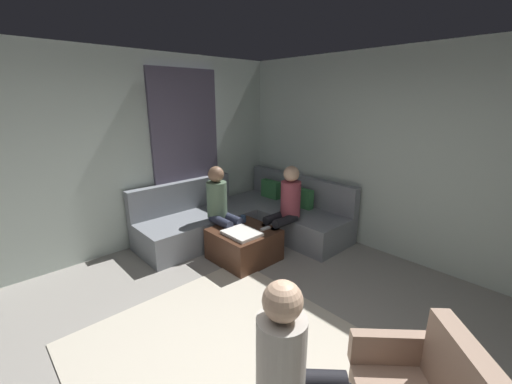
{
  "coord_description": "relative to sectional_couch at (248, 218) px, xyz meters",
  "views": [
    {
      "loc": [
        1.43,
        -1.2,
        2.09
      ],
      "look_at": [
        -1.63,
        1.63,
        0.85
      ],
      "focal_mm": 22.29,
      "sensor_mm": 36.0,
      "label": 1
    }
  ],
  "objects": [
    {
      "name": "coffee_mug",
      "position": [
        0.34,
        -0.39,
        0.19
      ],
      "size": [
        0.08,
        0.08,
        0.1
      ],
      "primitive_type": "cylinder",
      "color": "#334C72",
      "rests_on": "ottoman"
    },
    {
      "name": "sectional_couch",
      "position": [
        0.0,
        0.0,
        0.0
      ],
      "size": [
        2.1,
        2.55,
        0.87
      ],
      "color": "gray",
      "rests_on": "ground_plane"
    },
    {
      "name": "wall_back",
      "position": [
        2.08,
        1.06,
        1.07
      ],
      "size": [
        6.0,
        0.12,
        2.7
      ],
      "primitive_type": "cube",
      "color": "silver",
      "rests_on": "ground_plane"
    },
    {
      "name": "person_on_armchair",
      "position": [
        2.62,
        -1.94,
        0.36
      ],
      "size": [
        0.55,
        0.55,
        1.18
      ],
      "rotation": [
        0.0,
        0.0,
        5.49
      ],
      "color": "black",
      "rests_on": "ground_plane"
    },
    {
      "name": "wall_left",
      "position": [
        -0.86,
        -1.88,
        1.07
      ],
      "size": [
        0.12,
        6.0,
        2.7
      ],
      "primitive_type": "cube",
      "color": "silver",
      "rests_on": "ground_plane"
    },
    {
      "name": "game_remote",
      "position": [
        0.74,
        -0.35,
        0.15
      ],
      "size": [
        0.05,
        0.15,
        0.02
      ],
      "primitive_type": "cube",
      "color": "white",
      "rests_on": "ottoman"
    },
    {
      "name": "person_on_couch_side",
      "position": [
        0.15,
        -0.62,
        0.38
      ],
      "size": [
        0.6,
        0.3,
        1.2
      ],
      "rotation": [
        0.0,
        0.0,
        -1.57
      ],
      "color": "#2D3347",
      "rests_on": "ground_plane"
    },
    {
      "name": "curtain_panel",
      "position": [
        -0.76,
        -0.58,
        0.97
      ],
      "size": [
        0.06,
        1.1,
        2.5
      ],
      "primitive_type": "cube",
      "color": "#595166",
      "rests_on": "ground_plane"
    },
    {
      "name": "person_on_couch_back",
      "position": [
        0.73,
        0.06,
        0.38
      ],
      "size": [
        0.3,
        0.6,
        1.2
      ],
      "rotation": [
        0.0,
        0.0,
        3.14
      ],
      "color": "black",
      "rests_on": "ground_plane"
    },
    {
      "name": "area_rug",
      "position": [
        1.88,
        -1.78,
        -0.27
      ],
      "size": [
        2.6,
        2.2,
        0.01
      ],
      "primitive_type": "cube",
      "color": "beige",
      "rests_on": "ground_plane"
    },
    {
      "name": "ottoman",
      "position": [
        0.56,
        -0.57,
        -0.07
      ],
      "size": [
        0.76,
        0.76,
        0.42
      ],
      "primitive_type": "cube",
      "color": "#4C2D1E",
      "rests_on": "ground_plane"
    },
    {
      "name": "folded_blanket",
      "position": [
        0.66,
        -0.69,
        0.16
      ],
      "size": [
        0.44,
        0.36,
        0.04
      ],
      "primitive_type": "cube",
      "color": "white",
      "rests_on": "ottoman"
    }
  ]
}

